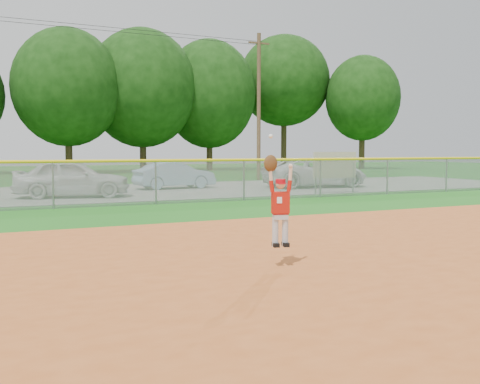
% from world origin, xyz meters
% --- Properties ---
extents(ground, '(120.00, 120.00, 0.00)m').
position_xyz_m(ground, '(0.00, 0.00, 0.00)').
color(ground, '#1A5D15').
rests_on(ground, ground).
extents(clay_infield, '(24.00, 16.00, 0.04)m').
position_xyz_m(clay_infield, '(0.00, -3.00, 0.02)').
color(clay_infield, '#AF521F').
rests_on(clay_infield, ground).
extents(parking_strip, '(44.00, 10.00, 0.03)m').
position_xyz_m(parking_strip, '(0.00, 16.00, 0.01)').
color(parking_strip, slate).
rests_on(parking_strip, ground).
extents(car_white_a, '(4.62, 2.69, 1.48)m').
position_xyz_m(car_white_a, '(-2.25, 13.78, 0.77)').
color(car_white_a, silver).
rests_on(car_white_a, parking_strip).
extents(car_blue, '(3.94, 1.71, 1.26)m').
position_xyz_m(car_blue, '(2.83, 16.71, 0.66)').
color(car_blue, '#8CB0D1').
rests_on(car_blue, parking_strip).
extents(car_white_b, '(5.39, 2.87, 1.44)m').
position_xyz_m(car_white_b, '(9.49, 14.75, 0.75)').
color(car_white_b, silver).
rests_on(car_white_b, parking_strip).
extents(sponsor_sign, '(2.00, 0.29, 1.78)m').
position_xyz_m(sponsor_sign, '(8.19, 11.22, 1.18)').
color(sponsor_sign, gray).
rests_on(sponsor_sign, ground).
extents(outfield_fence, '(40.06, 0.10, 1.55)m').
position_xyz_m(outfield_fence, '(0.00, 10.00, 0.88)').
color(outfield_fence, gray).
rests_on(outfield_fence, ground).
extents(power_lines, '(19.40, 0.24, 9.00)m').
position_xyz_m(power_lines, '(1.00, 22.00, 4.68)').
color(power_lines, '#4C3823').
rests_on(power_lines, ground).
extents(tree_line, '(62.37, 13.00, 14.43)m').
position_xyz_m(tree_line, '(0.96, 37.90, 7.53)').
color(tree_line, '#422D1C').
rests_on(tree_line, ground).
extents(ballplayer, '(0.47, 0.26, 1.75)m').
position_xyz_m(ballplayer, '(-1.01, -0.51, 1.06)').
color(ballplayer, silver).
rests_on(ballplayer, ground).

